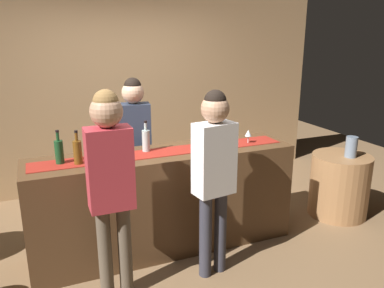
# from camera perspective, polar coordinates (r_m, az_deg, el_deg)

# --- Properties ---
(ground_plane) EXTENTS (10.00, 10.00, 0.00)m
(ground_plane) POSITION_cam_1_polar(r_m,az_deg,el_deg) (4.10, -3.86, -14.82)
(ground_plane) COLOR brown
(back_wall) EXTENTS (6.00, 0.12, 2.90)m
(back_wall) POSITION_cam_1_polar(r_m,az_deg,el_deg) (5.40, -10.74, 8.86)
(back_wall) COLOR tan
(back_wall) RESTS_ON ground
(bar_counter) EXTENTS (2.58, 0.60, 1.01)m
(bar_counter) POSITION_cam_1_polar(r_m,az_deg,el_deg) (3.87, -4.00, -8.39)
(bar_counter) COLOR #543821
(bar_counter) RESTS_ON ground
(counter_runner_cloth) EXTENTS (2.45, 0.28, 0.01)m
(counter_runner_cloth) POSITION_cam_1_polar(r_m,az_deg,el_deg) (3.68, -4.15, -1.18)
(counter_runner_cloth) COLOR maroon
(counter_runner_cloth) RESTS_ON bar_counter
(wine_bottle_green) EXTENTS (0.07, 0.07, 0.30)m
(wine_bottle_green) POSITION_cam_1_polar(r_m,az_deg,el_deg) (3.51, -19.12, -1.05)
(wine_bottle_green) COLOR #194723
(wine_bottle_green) RESTS_ON bar_counter
(wine_bottle_amber) EXTENTS (0.07, 0.07, 0.30)m
(wine_bottle_amber) POSITION_cam_1_polar(r_m,az_deg,el_deg) (3.45, -16.62, -1.12)
(wine_bottle_amber) COLOR brown
(wine_bottle_amber) RESTS_ON bar_counter
(wine_bottle_clear) EXTENTS (0.07, 0.07, 0.30)m
(wine_bottle_clear) POSITION_cam_1_polar(r_m,az_deg,el_deg) (3.69, -6.85, 0.57)
(wine_bottle_clear) COLOR #B2C6C1
(wine_bottle_clear) RESTS_ON bar_counter
(wine_glass_near_customer) EXTENTS (0.07, 0.07, 0.14)m
(wine_glass_near_customer) POSITION_cam_1_polar(r_m,az_deg,el_deg) (3.86, 1.77, 1.24)
(wine_glass_near_customer) COLOR silver
(wine_glass_near_customer) RESTS_ON bar_counter
(wine_glass_mid_counter) EXTENTS (0.07, 0.07, 0.14)m
(wine_glass_mid_counter) POSITION_cam_1_polar(r_m,az_deg,el_deg) (3.98, 8.35, 1.55)
(wine_glass_mid_counter) COLOR silver
(wine_glass_mid_counter) RESTS_ON bar_counter
(bartender) EXTENTS (0.37, 0.25, 1.67)m
(bartender) POSITION_cam_1_polar(r_m,az_deg,el_deg) (4.18, -8.50, 0.98)
(bartender) COLOR #26262B
(bartender) RESTS_ON ground
(customer_sipping) EXTENTS (0.37, 0.25, 1.67)m
(customer_sipping) POSITION_cam_1_polar(r_m,az_deg,el_deg) (3.25, 3.31, -3.22)
(customer_sipping) COLOR #33333D
(customer_sipping) RESTS_ON ground
(customer_browsing) EXTENTS (0.34, 0.24, 1.72)m
(customer_browsing) POSITION_cam_1_polar(r_m,az_deg,el_deg) (2.98, -12.03, -4.58)
(customer_browsing) COLOR brown
(customer_browsing) RESTS_ON ground
(round_side_table) EXTENTS (0.68, 0.68, 0.74)m
(round_side_table) POSITION_cam_1_polar(r_m,az_deg,el_deg) (4.91, 21.02, -5.71)
(round_side_table) COLOR #996B42
(round_side_table) RESTS_ON ground
(vase_on_side_table) EXTENTS (0.13, 0.13, 0.24)m
(vase_on_side_table) POSITION_cam_1_polar(r_m,az_deg,el_deg) (4.73, 22.56, -0.41)
(vase_on_side_table) COLOR slate
(vase_on_side_table) RESTS_ON round_side_table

